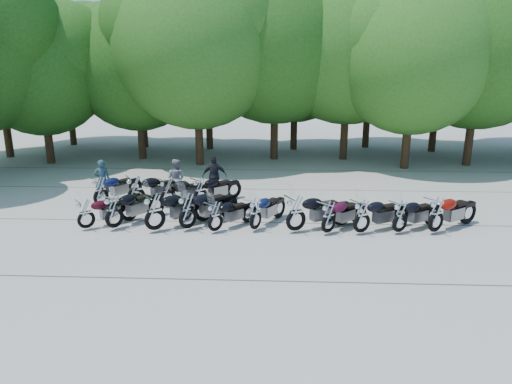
{
  "coord_description": "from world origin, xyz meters",
  "views": [
    {
      "loc": [
        0.69,
        -13.51,
        5.19
      ],
      "look_at": [
        0.0,
        1.5,
        1.1
      ],
      "focal_mm": 32.0,
      "sensor_mm": 36.0,
      "label": 1
    }
  ],
  "objects_px": {
    "motorcycle_1": "(114,210)",
    "motorcycle_2": "(155,211)",
    "motorcycle_12": "(136,190)",
    "rider_0": "(102,180)",
    "motorcycle_8": "(362,215)",
    "motorcycle_4": "(215,216)",
    "motorcycle_3": "(188,210)",
    "motorcycle_13": "(168,191)",
    "motorcycle_9": "(400,215)",
    "motorcycle_10": "(437,213)",
    "motorcycle_6": "(296,212)",
    "motorcycle_14": "(200,190)",
    "motorcycle_7": "(329,216)",
    "rider_1": "(176,178)",
    "motorcycle_5": "(255,213)",
    "rider_2": "(214,176)",
    "motorcycle_11": "(100,190)",
    "motorcycle_0": "(86,213)"
  },
  "relations": [
    {
      "from": "motorcycle_2",
      "to": "motorcycle_3",
      "type": "relative_size",
      "value": 1.02
    },
    {
      "from": "motorcycle_12",
      "to": "motorcycle_8",
      "type": "bearing_deg",
      "value": -137.94
    },
    {
      "from": "rider_0",
      "to": "rider_1",
      "type": "xyz_separation_m",
      "value": [
        2.89,
        0.46,
        -0.02
      ]
    },
    {
      "from": "motorcycle_8",
      "to": "motorcycle_10",
      "type": "distance_m",
      "value": 2.4
    },
    {
      "from": "motorcycle_6",
      "to": "motorcycle_10",
      "type": "distance_m",
      "value": 4.5
    },
    {
      "from": "motorcycle_8",
      "to": "motorcycle_14",
      "type": "relative_size",
      "value": 1.01
    },
    {
      "from": "motorcycle_1",
      "to": "motorcycle_3",
      "type": "distance_m",
      "value": 2.45
    },
    {
      "from": "motorcycle_3",
      "to": "motorcycle_13",
      "type": "distance_m",
      "value": 2.84
    },
    {
      "from": "motorcycle_12",
      "to": "rider_0",
      "type": "distance_m",
      "value": 1.91
    },
    {
      "from": "motorcycle_2",
      "to": "rider_1",
      "type": "xyz_separation_m",
      "value": [
        -0.2,
        4.12,
        0.09
      ]
    },
    {
      "from": "motorcycle_6",
      "to": "rider_1",
      "type": "bearing_deg",
      "value": 23.32
    },
    {
      "from": "motorcycle_3",
      "to": "rider_0",
      "type": "height_order",
      "value": "rider_0"
    },
    {
      "from": "motorcycle_6",
      "to": "motorcycle_7",
      "type": "distance_m",
      "value": 1.05
    },
    {
      "from": "rider_1",
      "to": "motorcycle_11",
      "type": "bearing_deg",
      "value": 45.99
    },
    {
      "from": "motorcycle_7",
      "to": "motorcycle_12",
      "type": "height_order",
      "value": "motorcycle_12"
    },
    {
      "from": "motorcycle_6",
      "to": "motorcycle_9",
      "type": "relative_size",
      "value": 1.13
    },
    {
      "from": "motorcycle_2",
      "to": "motorcycle_9",
      "type": "xyz_separation_m",
      "value": [
        7.93,
        0.19,
        -0.1
      ]
    },
    {
      "from": "rider_2",
      "to": "motorcycle_13",
      "type": "bearing_deg",
      "value": 35.22
    },
    {
      "from": "motorcycle_12",
      "to": "motorcycle_13",
      "type": "height_order",
      "value": "motorcycle_12"
    },
    {
      "from": "motorcycle_8",
      "to": "motorcycle_14",
      "type": "bearing_deg",
      "value": 33.54
    },
    {
      "from": "motorcycle_7",
      "to": "rider_0",
      "type": "bearing_deg",
      "value": 24.39
    },
    {
      "from": "motorcycle_8",
      "to": "motorcycle_3",
      "type": "bearing_deg",
      "value": 58.88
    },
    {
      "from": "motorcycle_3",
      "to": "motorcycle_6",
      "type": "distance_m",
      "value": 3.54
    },
    {
      "from": "motorcycle_6",
      "to": "rider_0",
      "type": "height_order",
      "value": "rider_0"
    },
    {
      "from": "motorcycle_9",
      "to": "motorcycle_10",
      "type": "relative_size",
      "value": 0.91
    },
    {
      "from": "motorcycle_1",
      "to": "motorcycle_2",
      "type": "xyz_separation_m",
      "value": [
        1.4,
        -0.17,
        0.04
      ]
    },
    {
      "from": "motorcycle_8",
      "to": "motorcycle_4",
      "type": "bearing_deg",
      "value": 60.9
    },
    {
      "from": "motorcycle_2",
      "to": "motorcycle_7",
      "type": "bearing_deg",
      "value": -129.92
    },
    {
      "from": "motorcycle_5",
      "to": "motorcycle_10",
      "type": "height_order",
      "value": "motorcycle_10"
    },
    {
      "from": "motorcycle_0",
      "to": "motorcycle_10",
      "type": "height_order",
      "value": "motorcycle_10"
    },
    {
      "from": "motorcycle_14",
      "to": "motorcycle_3",
      "type": "bearing_deg",
      "value": 136.59
    },
    {
      "from": "motorcycle_1",
      "to": "motorcycle_8",
      "type": "relative_size",
      "value": 1.06
    },
    {
      "from": "motorcycle_2",
      "to": "motorcycle_3",
      "type": "distance_m",
      "value": 1.06
    },
    {
      "from": "motorcycle_2",
      "to": "motorcycle_12",
      "type": "relative_size",
      "value": 1.03
    },
    {
      "from": "motorcycle_12",
      "to": "rider_0",
      "type": "height_order",
      "value": "rider_0"
    },
    {
      "from": "motorcycle_9",
      "to": "motorcycle_0",
      "type": "bearing_deg",
      "value": 56.8
    },
    {
      "from": "motorcycle_6",
      "to": "motorcycle_7",
      "type": "height_order",
      "value": "motorcycle_6"
    },
    {
      "from": "motorcycle_2",
      "to": "motorcycle_3",
      "type": "bearing_deg",
      "value": -119.05
    },
    {
      "from": "motorcycle_1",
      "to": "motorcycle_6",
      "type": "height_order",
      "value": "motorcycle_6"
    },
    {
      "from": "motorcycle_13",
      "to": "motorcycle_14",
      "type": "distance_m",
      "value": 1.23
    },
    {
      "from": "motorcycle_3",
      "to": "motorcycle_7",
      "type": "xyz_separation_m",
      "value": [
        4.58,
        -0.17,
        -0.09
      ]
    },
    {
      "from": "motorcycle_4",
      "to": "motorcycle_9",
      "type": "height_order",
      "value": "motorcycle_9"
    },
    {
      "from": "motorcycle_8",
      "to": "rider_2",
      "type": "relative_size",
      "value": 1.33
    },
    {
      "from": "motorcycle_7",
      "to": "motorcycle_9",
      "type": "relative_size",
      "value": 1.0
    },
    {
      "from": "rider_1",
      "to": "motorcycle_2",
      "type": "bearing_deg",
      "value": 110.15
    },
    {
      "from": "motorcycle_10",
      "to": "motorcycle_11",
      "type": "bearing_deg",
      "value": 42.7
    },
    {
      "from": "rider_2",
      "to": "motorcycle_1",
      "type": "bearing_deg",
      "value": 45.81
    },
    {
      "from": "motorcycle_7",
      "to": "rider_0",
      "type": "height_order",
      "value": "rider_0"
    },
    {
      "from": "motorcycle_7",
      "to": "rider_1",
      "type": "bearing_deg",
      "value": 11.88
    },
    {
      "from": "rider_1",
      "to": "motorcycle_8",
      "type": "bearing_deg",
      "value": 167.03
    }
  ]
}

